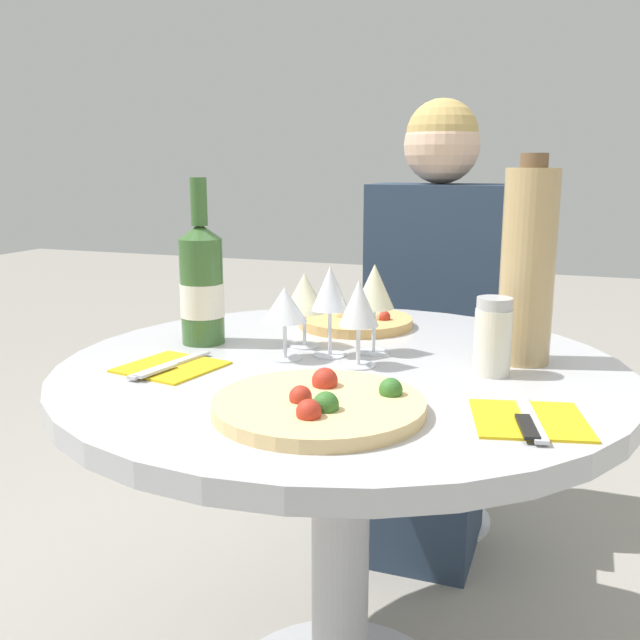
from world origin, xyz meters
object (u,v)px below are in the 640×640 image
(pizza_large, at_px, (320,405))
(wine_bottle, at_px, (202,284))
(dining_table, at_px, (341,440))
(chair_behind_diner, at_px, (439,364))
(seated_diner, at_px, (430,346))
(tall_carafe, at_px, (528,266))

(pizza_large, bearing_deg, wine_bottle, 139.72)
(dining_table, relative_size, chair_behind_diner, 1.05)
(seated_diner, bearing_deg, chair_behind_diner, -90.00)
(seated_diner, height_order, tall_carafe, seated_diner)
(chair_behind_diner, distance_m, seated_diner, 0.17)
(seated_diner, distance_m, wine_bottle, 0.80)
(pizza_large, bearing_deg, tall_carafe, 56.71)
(seated_diner, xyz_separation_m, pizza_large, (0.04, -0.99, 0.16))
(wine_bottle, relative_size, tall_carafe, 0.88)
(dining_table, relative_size, pizza_large, 3.30)
(chair_behind_diner, distance_m, pizza_large, 1.16)
(wine_bottle, bearing_deg, dining_table, -8.42)
(chair_behind_diner, xyz_separation_m, wine_bottle, (-0.31, -0.84, 0.35))
(seated_diner, bearing_deg, pizza_large, 92.43)
(dining_table, bearing_deg, seated_diner, 89.15)
(wine_bottle, bearing_deg, tall_carafe, 7.05)
(pizza_large, bearing_deg, seated_diner, 92.43)
(pizza_large, xyz_separation_m, wine_bottle, (-0.35, 0.30, 0.10))
(seated_diner, distance_m, tall_carafe, 0.75)
(dining_table, height_order, tall_carafe, tall_carafe)
(pizza_large, height_order, tall_carafe, tall_carafe)
(tall_carafe, bearing_deg, seated_diner, 115.04)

